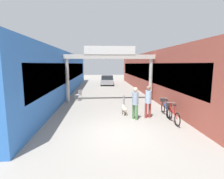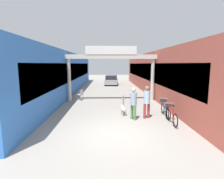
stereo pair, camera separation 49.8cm
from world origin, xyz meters
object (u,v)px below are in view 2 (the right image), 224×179
(bollard_post_metal, at_px, (123,104))
(bicycle_blue_second, at_px, (165,108))
(bicycle_red_nearest, at_px, (171,115))
(cafe_chair_aluminium_nearer, at_px, (81,94))
(pedestrian_with_dog, at_px, (134,101))
(pedestrian_companion, at_px, (147,100))
(parked_car_silver, at_px, (111,80))
(dog_on_leash, at_px, (123,109))

(bollard_post_metal, bearing_deg, bicycle_blue_second, -18.53)
(bicycle_red_nearest, bearing_deg, cafe_chair_aluminium_nearer, 133.32)
(pedestrian_with_dog, distance_m, bicycle_blue_second, 2.10)
(pedestrian_companion, height_order, parked_car_silver, pedestrian_companion)
(bicycle_blue_second, height_order, bollard_post_metal, bollard_post_metal)
(pedestrian_with_dog, height_order, dog_on_leash, pedestrian_with_dog)
(bicycle_red_nearest, height_order, bicycle_blue_second, same)
(pedestrian_with_dog, bearing_deg, bicycle_red_nearest, -17.78)
(cafe_chair_aluminium_nearer, relative_size, parked_car_silver, 0.22)
(pedestrian_with_dog, xyz_separation_m, pedestrian_companion, (0.77, 0.24, 0.03))
(pedestrian_companion, height_order, bollard_post_metal, pedestrian_companion)
(bollard_post_metal, relative_size, cafe_chair_aluminium_nearer, 1.23)
(pedestrian_companion, bearing_deg, cafe_chair_aluminium_nearer, 131.51)
(dog_on_leash, bearing_deg, pedestrian_companion, -29.47)
(bicycle_red_nearest, xyz_separation_m, parked_car_silver, (-2.61, 16.52, 0.21))
(bicycle_red_nearest, relative_size, bicycle_blue_second, 1.00)
(dog_on_leash, distance_m, bicycle_blue_second, 2.39)
(bicycle_blue_second, bearing_deg, pedestrian_with_dog, -161.02)
(pedestrian_companion, relative_size, bicycle_red_nearest, 1.06)
(parked_car_silver, bearing_deg, cafe_chair_aluminium_nearer, -104.59)
(dog_on_leash, distance_m, bollard_post_metal, 0.55)
(dog_on_leash, height_order, bicycle_blue_second, bicycle_blue_second)
(pedestrian_companion, bearing_deg, bicycle_blue_second, 20.25)
(bollard_post_metal, bearing_deg, parked_car_silver, 91.42)
(pedestrian_with_dog, distance_m, pedestrian_companion, 0.81)
(pedestrian_with_dog, height_order, parked_car_silver, pedestrian_with_dog)
(pedestrian_with_dog, relative_size, cafe_chair_aluminium_nearer, 1.97)
(dog_on_leash, xyz_separation_m, bicycle_blue_second, (2.38, -0.28, 0.09))
(bollard_post_metal, bearing_deg, cafe_chair_aluminium_nearer, 130.41)
(pedestrian_with_dog, relative_size, bicycle_red_nearest, 1.04)
(bicycle_red_nearest, bearing_deg, dog_on_leash, 146.46)
(pedestrian_companion, distance_m, cafe_chair_aluminium_nearer, 6.58)
(dog_on_leash, relative_size, parked_car_silver, 0.19)
(bicycle_blue_second, height_order, cafe_chair_aluminium_nearer, bicycle_blue_second)
(parked_car_silver, bearing_deg, pedestrian_with_dog, -87.22)
(pedestrian_companion, bearing_deg, dog_on_leash, 150.53)
(bicycle_red_nearest, bearing_deg, bollard_post_metal, 138.00)
(dog_on_leash, xyz_separation_m, bicycle_red_nearest, (2.30, -1.52, 0.09))
(bicycle_red_nearest, bearing_deg, pedestrian_companion, 142.18)
(pedestrian_with_dog, relative_size, parked_car_silver, 0.43)
(bicycle_red_nearest, distance_m, cafe_chair_aluminium_nearer, 7.89)
(bicycle_blue_second, xyz_separation_m, bollard_post_metal, (-2.33, 0.78, 0.12))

